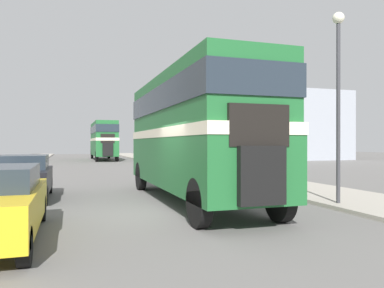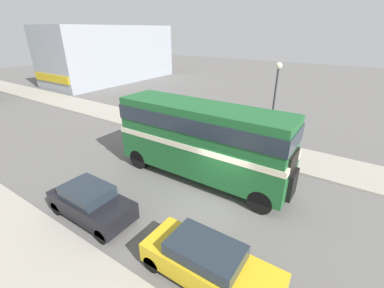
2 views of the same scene
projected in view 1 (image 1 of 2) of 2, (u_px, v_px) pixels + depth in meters
name	position (u px, v px, depth m)	size (l,w,h in m)	color
ground_plane	(160.00, 214.00, 10.25)	(120.00, 120.00, 0.00)	slate
sidewalk_right	(359.00, 201.00, 12.35)	(3.50, 120.00, 0.12)	#A8A093
double_decker_bus	(192.00, 127.00, 12.51)	(2.43, 9.63, 4.17)	#1E602D
bus_distant	(103.00, 138.00, 43.68)	(2.39, 10.90, 4.36)	#1E602D
car_parked_mid	(24.00, 177.00, 12.95)	(1.71, 3.93, 1.54)	black
pedestrian_walking	(280.00, 161.00, 17.69)	(0.36, 0.36, 1.79)	#282833
street_lamp	(338.00, 78.00, 11.47)	(0.36, 0.36, 5.86)	#38383D
shop_building_block	(261.00, 126.00, 44.03)	(20.23, 8.08, 8.08)	#999EA8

